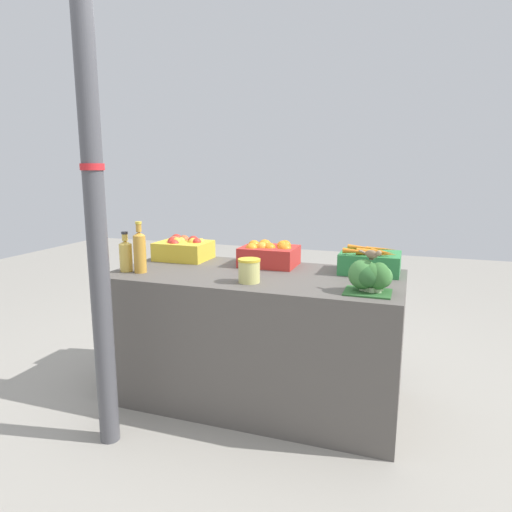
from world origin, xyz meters
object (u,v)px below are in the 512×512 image
object	(u,v)px
juice_bottle_amber	(140,251)
sparrow_bird	(372,254)
orange_crate	(270,254)
pickle_jar	(249,271)
support_pole	(92,167)
carrot_crate	(370,261)
broccoli_pile	(370,276)
juice_bottle_golden	(126,255)
apple_crate	(183,248)

from	to	relation	value
juice_bottle_amber	sparrow_bird	world-z (taller)	juice_bottle_amber
orange_crate	pickle_jar	distance (m)	0.44
support_pole	carrot_crate	xyz separation A→B (m)	(1.16, 0.88, -0.53)
broccoli_pile	sparrow_bird	xyz separation A→B (m)	(0.00, 0.01, 0.10)
juice_bottle_golden	pickle_jar	bearing A→B (deg)	-0.95
pickle_jar	juice_bottle_amber	bearing A→B (deg)	178.92
support_pole	orange_crate	bearing A→B (deg)	57.67
juice_bottle_amber	support_pole	bearing A→B (deg)	-80.07
support_pole	juice_bottle_golden	xyz separation A→B (m)	(-0.18, 0.46, -0.50)
sparrow_bird	carrot_crate	bearing A→B (deg)	131.09
carrot_crate	broccoli_pile	size ratio (longest dim) A/B	1.51
apple_crate	pickle_jar	bearing A→B (deg)	-35.44
orange_crate	juice_bottle_golden	xyz separation A→B (m)	(-0.74, -0.42, 0.02)
apple_crate	sparrow_bird	distance (m)	1.32
juice_bottle_golden	pickle_jar	xyz separation A→B (m)	(0.76, -0.01, -0.03)
orange_crate	carrot_crate	xyz separation A→B (m)	(0.60, -0.00, -0.01)
orange_crate	broccoli_pile	distance (m)	0.78
broccoli_pile	juice_bottle_amber	distance (m)	1.28
apple_crate	carrot_crate	world-z (taller)	carrot_crate
carrot_crate	juice_bottle_golden	bearing A→B (deg)	-162.49
juice_bottle_golden	juice_bottle_amber	xyz separation A→B (m)	(0.10, 0.00, 0.03)
juice_bottle_golden	juice_bottle_amber	size ratio (longest dim) A/B	0.79
sparrow_bird	juice_bottle_amber	bearing A→B (deg)	-145.31
support_pole	apple_crate	size ratio (longest dim) A/B	8.14
broccoli_pile	pickle_jar	world-z (taller)	broccoli_pile
carrot_crate	pickle_jar	world-z (taller)	carrot_crate
orange_crate	broccoli_pile	world-z (taller)	broccoli_pile
support_pole	broccoli_pile	xyz separation A→B (m)	(1.20, 0.45, -0.51)
orange_crate	carrot_crate	bearing A→B (deg)	-0.28
juice_bottle_amber	apple_crate	bearing A→B (deg)	83.75
pickle_jar	apple_crate	bearing A→B (deg)	144.56
juice_bottle_golden	carrot_crate	bearing A→B (deg)	17.51
apple_crate	orange_crate	bearing A→B (deg)	-0.42
sparrow_bird	juice_bottle_golden	bearing A→B (deg)	-145.29
apple_crate	broccoli_pile	world-z (taller)	broccoli_pile
pickle_jar	support_pole	bearing A→B (deg)	-142.56
support_pole	apple_crate	bearing A→B (deg)	92.17
orange_crate	pickle_jar	size ratio (longest dim) A/B	2.65
support_pole	juice_bottle_amber	world-z (taller)	support_pole
pickle_jar	juice_bottle_golden	bearing A→B (deg)	179.05
apple_crate	juice_bottle_golden	world-z (taller)	juice_bottle_golden
juice_bottle_golden	sparrow_bird	xyz separation A→B (m)	(1.38, -0.01, 0.09)
orange_crate	juice_bottle_golden	distance (m)	0.85
carrot_crate	sparrow_bird	xyz separation A→B (m)	(0.05, -0.43, 0.12)
juice_bottle_golden	sparrow_bird	size ratio (longest dim) A/B	1.97
juice_bottle_amber	pickle_jar	bearing A→B (deg)	-1.08
broccoli_pile	sparrow_bird	size ratio (longest dim) A/B	1.87
juice_bottle_golden	support_pole	bearing A→B (deg)	-69.10
apple_crate	sparrow_bird	bearing A→B (deg)	-19.33
apple_crate	orange_crate	xyz separation A→B (m)	(0.59, -0.00, 0.00)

